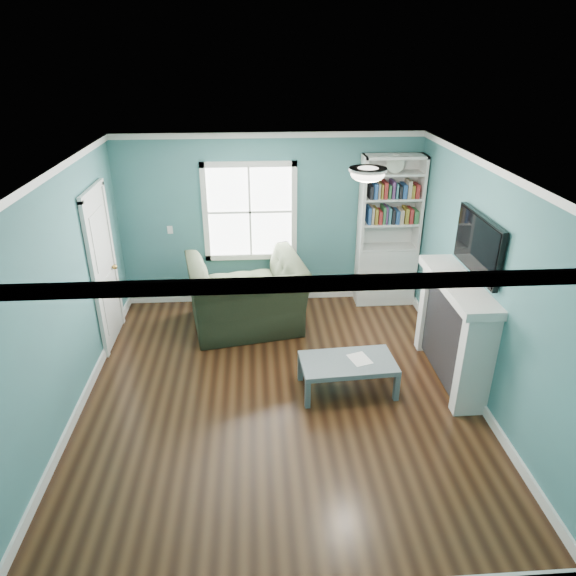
{
  "coord_description": "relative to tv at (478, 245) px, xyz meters",
  "views": [
    {
      "loc": [
        -0.23,
        -4.91,
        3.69
      ],
      "look_at": [
        0.13,
        0.4,
        1.17
      ],
      "focal_mm": 32.0,
      "sensor_mm": 36.0,
      "label": 1
    }
  ],
  "objects": [
    {
      "name": "window",
      "position": [
        -2.5,
        2.29,
        -0.27
      ],
      "size": [
        1.4,
        0.06,
        1.5
      ],
      "color": "white",
      "rests_on": "room_walls"
    },
    {
      "name": "recliner",
      "position": [
        -2.58,
        1.4,
        -1.05
      ],
      "size": [
        1.72,
        1.28,
        1.36
      ],
      "primitive_type": "imported",
      "rotation": [
        0.0,
        0.0,
        -2.96
      ],
      "color": "black",
      "rests_on": "ground"
    },
    {
      "name": "room_walls",
      "position": [
        -2.2,
        -0.2,
        -0.14
      ],
      "size": [
        5.0,
        5.0,
        5.0
      ],
      "color": "#3D6E73",
      "rests_on": "ground"
    },
    {
      "name": "trim",
      "position": [
        -2.2,
        -0.2,
        -0.49
      ],
      "size": [
        4.5,
        5.0,
        2.6
      ],
      "color": "white",
      "rests_on": "ground"
    },
    {
      "name": "floor",
      "position": [
        -2.2,
        -0.2,
        -1.72
      ],
      "size": [
        5.0,
        5.0,
        0.0
      ],
      "primitive_type": "plane",
      "color": "black",
      "rests_on": "ground"
    },
    {
      "name": "paper_sheet",
      "position": [
        -1.26,
        -0.15,
        -1.33
      ],
      "size": [
        0.29,
        0.32,
        0.0
      ],
      "primitive_type": "cube",
      "rotation": [
        0.0,
        0.0,
        0.31
      ],
      "color": "white",
      "rests_on": "coffee_table"
    },
    {
      "name": "ceiling_fixture",
      "position": [
        -1.3,
        -0.1,
        0.82
      ],
      "size": [
        0.38,
        0.38,
        0.15
      ],
      "color": "white",
      "rests_on": "room_walls"
    },
    {
      "name": "bookshelf",
      "position": [
        -0.43,
        2.1,
        -0.8
      ],
      "size": [
        0.9,
        0.35,
        2.31
      ],
      "color": "silver",
      "rests_on": "ground"
    },
    {
      "name": "door",
      "position": [
        -4.42,
        1.2,
        -0.65
      ],
      "size": [
        0.12,
        0.98,
        2.17
      ],
      "color": "silver",
      "rests_on": "ground"
    },
    {
      "name": "tv",
      "position": [
        0.0,
        0.0,
        0.0
      ],
      "size": [
        0.06,
        1.1,
        0.65
      ],
      "primitive_type": "cube",
      "color": "black",
      "rests_on": "fireplace"
    },
    {
      "name": "fireplace",
      "position": [
        -0.12,
        0.0,
        -1.09
      ],
      "size": [
        0.44,
        1.58,
        1.3
      ],
      "color": "black",
      "rests_on": "ground"
    },
    {
      "name": "coffee_table",
      "position": [
        -1.4,
        -0.18,
        -1.38
      ],
      "size": [
        1.12,
        0.66,
        0.4
      ],
      "rotation": [
        0.0,
        0.0,
        0.06
      ],
      "color": "#545F64",
      "rests_on": "ground"
    },
    {
      "name": "light_switch",
      "position": [
        -3.7,
        2.28,
        -0.52
      ],
      "size": [
        0.08,
        0.01,
        0.12
      ],
      "primitive_type": "cube",
      "color": "white",
      "rests_on": "room_walls"
    }
  ]
}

